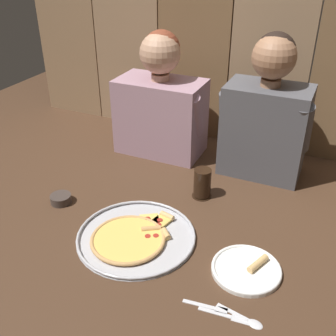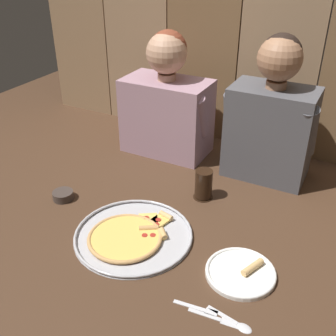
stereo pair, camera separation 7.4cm
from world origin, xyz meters
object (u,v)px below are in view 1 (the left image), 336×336
object	(u,v)px
dipping_bowl	(61,198)
diner_right	(267,114)
pizza_tray	(134,237)
diner_left	(160,102)
drinking_glass	(202,183)
dinner_plate	(247,269)

from	to	relation	value
dipping_bowl	diner_right	bearing A→B (deg)	40.72
dipping_bowl	pizza_tray	bearing A→B (deg)	-11.53
diner_left	diner_right	xyz separation A→B (m)	(0.49, -0.00, 0.02)
drinking_glass	pizza_tray	bearing A→B (deg)	-109.46
dinner_plate	dipping_bowl	xyz separation A→B (m)	(-0.76, 0.07, 0.01)
dinner_plate	dipping_bowl	bearing A→B (deg)	174.92
drinking_glass	diner_left	world-z (taller)	diner_left
drinking_glass	dinner_plate	bearing A→B (deg)	-51.02
dinner_plate	dipping_bowl	size ratio (longest dim) A/B	2.67
dipping_bowl	diner_right	size ratio (longest dim) A/B	0.14
diner_left	dipping_bowl	bearing A→B (deg)	-106.74
diner_right	dinner_plate	bearing A→B (deg)	-80.31
diner_left	diner_right	size ratio (longest dim) A/B	0.95
dinner_plate	diner_left	size ratio (longest dim) A/B	0.39
pizza_tray	dinner_plate	bearing A→B (deg)	1.04
dinner_plate	diner_right	size ratio (longest dim) A/B	0.37
pizza_tray	dinner_plate	xyz separation A→B (m)	(0.40, 0.01, -0.00)
dinner_plate	diner_right	distance (m)	0.69
drinking_glass	dipping_bowl	size ratio (longest dim) A/B	1.48
drinking_glass	dipping_bowl	bearing A→B (deg)	-151.13
dinner_plate	drinking_glass	distance (m)	0.44
pizza_tray	dinner_plate	size ratio (longest dim) A/B	1.89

